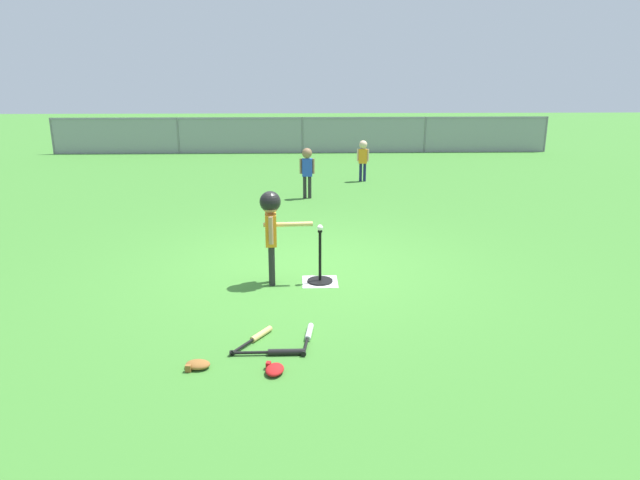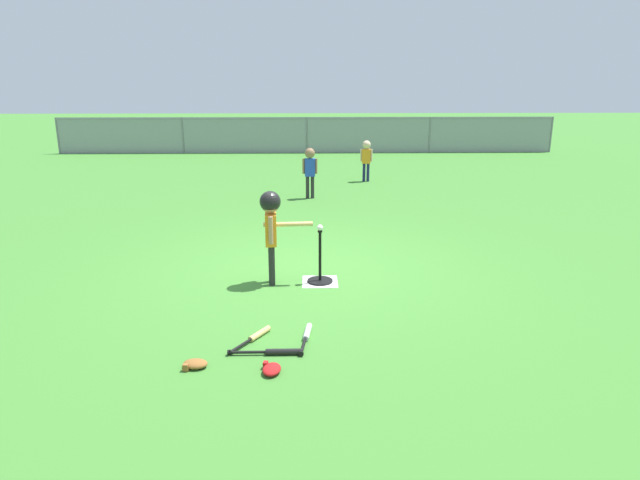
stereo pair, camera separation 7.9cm
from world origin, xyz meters
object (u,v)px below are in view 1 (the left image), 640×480
baseball_on_tee (320,228)px  fielder_deep_center (307,166)px  spare_bat_black (279,352)px  glove_near_bats (274,369)px  batting_tee (320,274)px  fielder_deep_left (363,155)px  spare_bat_silver (308,335)px  spare_bat_wood (257,337)px  glove_by_plate (197,365)px  batter_child (271,219)px

baseball_on_tee → fielder_deep_center: 4.95m
spare_bat_black → glove_near_bats: size_ratio=2.87×
batting_tee → fielder_deep_center: size_ratio=0.64×
fielder_deep_left → spare_bat_black: bearing=-101.1°
spare_bat_silver → spare_bat_wood: bearing=-178.0°
baseball_on_tee → glove_by_plate: baseball_on_tee is taller
batter_child → fielder_deep_left: (1.85, 6.85, -0.20)m
batter_child → fielder_deep_left: 7.10m
batting_tee → glove_by_plate: size_ratio=2.85×
spare_bat_black → baseball_on_tee: bearing=76.7°
batter_child → fielder_deep_left: batter_child is taller
batter_child → spare_bat_wood: 1.75m
spare_bat_wood → spare_bat_black: bearing=-56.2°
batting_tee → spare_bat_silver: (-0.17, -1.56, -0.08)m
batting_tee → fielder_deep_center: fielder_deep_center is taller
baseball_on_tee → batter_child: bearing=-176.9°
batter_child → glove_by_plate: bearing=-105.3°
batter_child → glove_by_plate: size_ratio=4.98×
spare_bat_wood → glove_near_bats: (0.20, -0.66, 0.01)m
batting_tee → fielder_deep_left: size_ratio=0.68×
glove_by_plate → spare_bat_wood: bearing=48.3°
fielder_deep_left → glove_by_plate: size_ratio=4.16×
fielder_deep_center → fielder_deep_left: bearing=54.1°
spare_bat_black → glove_by_plate: size_ratio=2.98×
baseball_on_tee → batter_child: (-0.59, -0.03, 0.13)m
fielder_deep_left → spare_bat_black: size_ratio=1.39×
fielder_deep_left → batting_tee: bearing=-100.5°
spare_bat_silver → spare_bat_wood: size_ratio=1.13×
glove_near_bats → baseball_on_tee: bearing=78.0°
batting_tee → glove_by_plate: (-1.17, -2.13, -0.07)m
fielder_deep_left → spare_bat_silver: (-1.43, -8.38, -0.60)m
spare_bat_silver → fielder_deep_left: bearing=80.3°
batter_child → spare_bat_wood: batter_child is taller
batting_tee → spare_bat_wood: bearing=-113.1°
glove_near_bats → batter_child: bearing=93.0°
baseball_on_tee → spare_bat_wood: 1.85m
glove_near_bats → spare_bat_silver: bearing=65.7°
batting_tee → batter_child: batter_child is taller
fielder_deep_center → baseball_on_tee: bearing=-88.9°
spare_bat_wood → glove_near_bats: 0.69m
baseball_on_tee → batting_tee: bearing=0.0°
baseball_on_tee → glove_by_plate: bearing=-118.7°
spare_bat_black → fielder_deep_left: bearing=78.9°
spare_bat_silver → glove_near_bats: glove_near_bats is taller
batting_tee → glove_near_bats: 2.29m
baseball_on_tee → batter_child: 0.61m
baseball_on_tee → fielder_deep_center: bearing=91.1°
batting_tee → fielder_deep_left: (1.26, 6.82, 0.52)m
glove_by_plate → spare_bat_silver: bearing=29.8°
baseball_on_tee → batter_child: batter_child is taller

